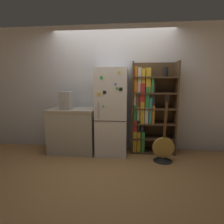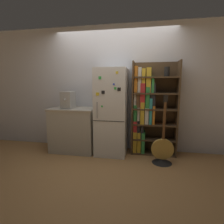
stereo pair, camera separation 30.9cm
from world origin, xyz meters
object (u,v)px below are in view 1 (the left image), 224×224
object	(u,v)px
refrigerator	(112,112)
bookshelf	(147,108)
guitar	(163,152)
espresso_machine	(67,100)

from	to	relation	value
refrigerator	bookshelf	world-z (taller)	bookshelf
guitar	bookshelf	bearing A→B (deg)	119.41
refrigerator	guitar	distance (m)	1.23
espresso_machine	refrigerator	bearing A→B (deg)	2.06
bookshelf	guitar	size ratio (longest dim) A/B	1.50
refrigerator	guitar	bearing A→B (deg)	-17.46
refrigerator	guitar	xyz separation A→B (m)	(0.98, -0.31, -0.68)
espresso_machine	bookshelf	bearing A→B (deg)	6.60
bookshelf	espresso_machine	xyz separation A→B (m)	(-1.62, -0.19, 0.17)
espresso_machine	guitar	xyz separation A→B (m)	(1.88, -0.27, -0.91)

